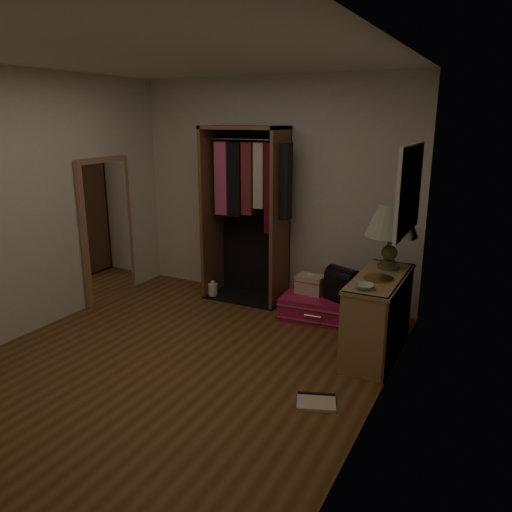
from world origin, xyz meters
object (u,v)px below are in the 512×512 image
object	(u,v)px
open_wardrobe	(249,199)
white_jug	(213,290)
black_bag	(342,283)
train_case	(310,284)
console_bookshelf	(378,312)
pink_suitcase	(320,307)
table_lamp	(392,222)
floor_mirror	(107,230)

from	to	relation	value
open_wardrobe	white_jug	xyz separation A→B (m)	(-0.42, -0.17, -1.13)
black_bag	white_jug	distance (m)	1.69
train_case	white_jug	world-z (taller)	train_case
console_bookshelf	open_wardrobe	world-z (taller)	open_wardrobe
black_bag	white_jug	bearing A→B (deg)	-158.61
black_bag	train_case	bearing A→B (deg)	-165.17
console_bookshelf	open_wardrobe	size ratio (longest dim) A/B	0.55
open_wardrobe	pink_suitcase	world-z (taller)	open_wardrobe
open_wardrobe	black_bag	bearing A→B (deg)	-9.96
black_bag	table_lamp	xyz separation A→B (m)	(0.52, -0.25, 0.76)
pink_suitcase	table_lamp	xyz separation A→B (m)	(0.76, -0.27, 1.07)
train_case	table_lamp	xyz separation A→B (m)	(0.90, -0.31, 0.84)
black_bag	white_jug	xyz separation A→B (m)	(-1.65, 0.05, -0.35)
open_wardrobe	black_bag	xyz separation A→B (m)	(1.23, -0.22, -0.78)
black_bag	console_bookshelf	bearing A→B (deg)	-22.39
black_bag	table_lamp	distance (m)	0.95
console_bookshelf	open_wardrobe	distance (m)	2.07
open_wardrobe	console_bookshelf	bearing A→B (deg)	-22.85
console_bookshelf	black_bag	distance (m)	0.73
open_wardrobe	train_case	xyz separation A→B (m)	(0.85, -0.16, -0.86)
console_bookshelf	black_bag	size ratio (longest dim) A/B	2.83
pink_suitcase	black_bag	distance (m)	0.40
console_bookshelf	table_lamp	world-z (taller)	table_lamp
train_case	white_jug	xyz separation A→B (m)	(-1.27, -0.01, -0.27)
console_bookshelf	white_jug	size ratio (longest dim) A/B	5.48
floor_mirror	train_case	distance (m)	2.47
floor_mirror	black_bag	size ratio (longest dim) A/B	4.29
console_bookshelf	white_jug	bearing A→B (deg)	165.39
table_lamp	open_wardrobe	bearing A→B (deg)	165.02
console_bookshelf	white_jug	xyz separation A→B (m)	(-2.17, 0.56, -0.31)
floor_mirror	black_bag	world-z (taller)	floor_mirror
train_case	black_bag	bearing A→B (deg)	-5.12
console_bookshelf	open_wardrobe	xyz separation A→B (m)	(-1.75, 0.74, 0.83)
train_case	table_lamp	distance (m)	1.27
floor_mirror	black_bag	bearing A→B (deg)	11.51
floor_mirror	white_jug	distance (m)	1.45
pink_suitcase	train_case	size ratio (longest dim) A/B	2.77
console_bookshelf	pink_suitcase	world-z (taller)	console_bookshelf
open_wardrobe	white_jug	world-z (taller)	open_wardrobe
console_bookshelf	pink_suitcase	xyz separation A→B (m)	(-0.76, 0.54, -0.27)
pink_suitcase	black_bag	size ratio (longest dim) A/B	2.20
black_bag	open_wardrobe	bearing A→B (deg)	-167.01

